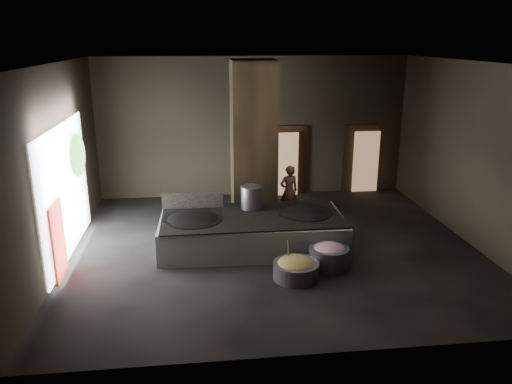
{
  "coord_description": "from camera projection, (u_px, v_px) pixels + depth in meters",
  "views": [
    {
      "loc": [
        -1.81,
        -11.46,
        5.05
      ],
      "look_at": [
        -0.38,
        0.67,
        1.25
      ],
      "focal_mm": 35.0,
      "sensor_mm": 36.0,
      "label": 1
    }
  ],
  "objects": [
    {
      "name": "tree_silhouette",
      "position": [
        78.0,
        155.0,
        12.61
      ],
      "size": [
        0.28,
        1.1,
        1.1
      ],
      "primitive_type": "ellipsoid",
      "color": "#194714",
      "rests_on": "left_opening"
    },
    {
      "name": "front_wall",
      "position": [
        321.0,
        229.0,
        7.59
      ],
      "size": [
        10.0,
        0.1,
        4.5
      ],
      "primitive_type": "cube",
      "color": "black",
      "rests_on": "ground"
    },
    {
      "name": "cook",
      "position": [
        289.0,
        191.0,
        14.48
      ],
      "size": [
        0.63,
        0.48,
        1.54
      ],
      "primitive_type": "imported",
      "rotation": [
        0.0,
        0.0,
        3.38
      ],
      "color": "#915E4A",
      "rests_on": "ground"
    },
    {
      "name": "back_wall",
      "position": [
        253.0,
        127.0,
        16.22
      ],
      "size": [
        10.0,
        0.1,
        4.5
      ],
      "primitive_type": "cube",
      "color": "black",
      "rests_on": "ground"
    },
    {
      "name": "veg_basin",
      "position": [
        296.0,
        270.0,
        10.87
      ],
      "size": [
        1.12,
        1.12,
        0.37
      ],
      "primitive_type": "cylinder",
      "rotation": [
        0.0,
        0.0,
        0.12
      ],
      "color": "slate",
      "rests_on": "ground"
    },
    {
      "name": "floor",
      "position": [
        274.0,
        248.0,
        12.59
      ],
      "size": [
        10.0,
        9.0,
        0.1
      ],
      "primitive_type": "cube",
      "color": "black",
      "rests_on": "ground"
    },
    {
      "name": "meat_basin",
      "position": [
        329.0,
        258.0,
        11.36
      ],
      "size": [
        1.01,
        1.01,
        0.5
      ],
      "primitive_type": "cylinder",
      "rotation": [
        0.0,
        0.0,
        -0.12
      ],
      "color": "slate",
      "rests_on": "ground"
    },
    {
      "name": "wok_right_rim",
      "position": [
        305.0,
        213.0,
        12.53
      ],
      "size": [
        1.36,
        1.36,
        0.05
      ],
      "primitive_type": "cylinder",
      "color": "black",
      "rests_on": "hearth_platform"
    },
    {
      "name": "ladle",
      "position": [
        288.0,
        253.0,
        10.89
      ],
      "size": [
        0.15,
        0.39,
        0.72
      ],
      "primitive_type": "cylinder",
      "rotation": [
        0.49,
        0.0,
        -0.32
      ],
      "color": "#9B9DA3",
      "rests_on": "veg_basin"
    },
    {
      "name": "ceiling",
      "position": [
        276.0,
        60.0,
        11.22
      ],
      "size": [
        10.0,
        9.0,
        0.1
      ],
      "primitive_type": "cube",
      "color": "black",
      "rests_on": "back_wall"
    },
    {
      "name": "right_wall",
      "position": [
        474.0,
        154.0,
        12.47
      ],
      "size": [
        0.1,
        9.0,
        4.5
      ],
      "primitive_type": "cube",
      "color": "black",
      "rests_on": "ground"
    },
    {
      "name": "wok_left",
      "position": [
        193.0,
        222.0,
        12.14
      ],
      "size": [
        1.42,
        1.42,
        0.39
      ],
      "primitive_type": "ellipsoid",
      "color": "black",
      "rests_on": "hearth_platform"
    },
    {
      "name": "veg_fill",
      "position": [
        296.0,
        264.0,
        10.83
      ],
      "size": [
        0.83,
        0.83,
        0.25
      ],
      "primitive_type": "ellipsoid",
      "color": "#8EA14E",
      "rests_on": "veg_basin"
    },
    {
      "name": "stock_pot",
      "position": [
        251.0,
        197.0,
        12.77
      ],
      "size": [
        0.55,
        0.55,
        0.59
      ],
      "primitive_type": "cylinder",
      "color": "#9B9DA3",
      "rests_on": "hearth_platform"
    },
    {
      "name": "platform_cap",
      "position": [
        252.0,
        216.0,
        12.34
      ],
      "size": [
        4.42,
        2.12,
        0.03
      ],
      "primitive_type": "cube",
      "color": "black",
      "rests_on": "hearth_platform"
    },
    {
      "name": "doorway_far",
      "position": [
        359.0,
        159.0,
        16.87
      ],
      "size": [
        1.18,
        0.08,
        2.38
      ],
      "primitive_type": "cube",
      "color": "black",
      "rests_on": "ground"
    },
    {
      "name": "doorway_near",
      "position": [
        290.0,
        161.0,
        16.6
      ],
      "size": [
        1.18,
        0.08,
        2.38
      ],
      "primitive_type": "cube",
      "color": "black",
      "rests_on": "ground"
    },
    {
      "name": "doorway_far_glow",
      "position": [
        366.0,
        162.0,
        16.75
      ],
      "size": [
        0.87,
        0.04,
        2.06
      ],
      "primitive_type": "cube",
      "color": "#8C6647",
      "rests_on": "ground"
    },
    {
      "name": "left_opening",
      "position": [
        66.0,
        190.0,
        11.73
      ],
      "size": [
        0.04,
        4.2,
        3.1
      ],
      "primitive_type": "cube",
      "color": "white",
      "rests_on": "ground"
    },
    {
      "name": "hearth_platform",
      "position": [
        252.0,
        232.0,
        12.46
      ],
      "size": [
        4.59,
        2.31,
        0.79
      ],
      "primitive_type": "cube",
      "rotation": [
        0.0,
        0.0,
        -0.03
      ],
      "color": "silver",
      "rests_on": "ground"
    },
    {
      "name": "pillar",
      "position": [
        254.0,
        144.0,
        13.67
      ],
      "size": [
        1.2,
        1.2,
        4.5
      ],
      "primitive_type": "cube",
      "color": "black",
      "rests_on": "ground"
    },
    {
      "name": "meat_fill",
      "position": [
        329.0,
        249.0,
        11.3
      ],
      "size": [
        0.75,
        0.75,
        0.29
      ],
      "primitive_type": "ellipsoid",
      "color": "#B46C76",
      "rests_on": "meat_basin"
    },
    {
      "name": "wok_right",
      "position": [
        305.0,
        216.0,
        12.55
      ],
      "size": [
        1.33,
        1.33,
        0.37
      ],
      "primitive_type": "ellipsoid",
      "color": "black",
      "rests_on": "hearth_platform"
    },
    {
      "name": "wok_left_rim",
      "position": [
        193.0,
        219.0,
        12.12
      ],
      "size": [
        1.45,
        1.45,
        0.05
      ],
      "primitive_type": "cylinder",
      "color": "black",
      "rests_on": "hearth_platform"
    },
    {
      "name": "left_wall",
      "position": [
        56.0,
        166.0,
        11.34
      ],
      "size": [
        0.1,
        9.0,
        4.5
      ],
      "primitive_type": "cube",
      "color": "black",
      "rests_on": "ground"
    },
    {
      "name": "pavilion_sliver",
      "position": [
        58.0,
        241.0,
        10.73
      ],
      "size": [
        0.05,
        0.9,
        1.7
      ],
      "primitive_type": "cube",
      "color": "maroon",
      "rests_on": "ground"
    },
    {
      "name": "splash_guard",
      "position": [
        193.0,
        201.0,
        12.82
      ],
      "size": [
        1.57,
        0.11,
        0.39
      ],
      "primitive_type": "cube",
      "rotation": [
        0.0,
        0.0,
        -0.03
      ],
      "color": "black",
      "rests_on": "hearth_platform"
    },
    {
      "name": "doorway_near_glow",
      "position": [
        285.0,
        165.0,
        16.38
      ],
      "size": [
        0.89,
        0.04,
        2.11
      ],
      "primitive_type": "cube",
      "color": "#8C6647",
      "rests_on": "ground"
    }
  ]
}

